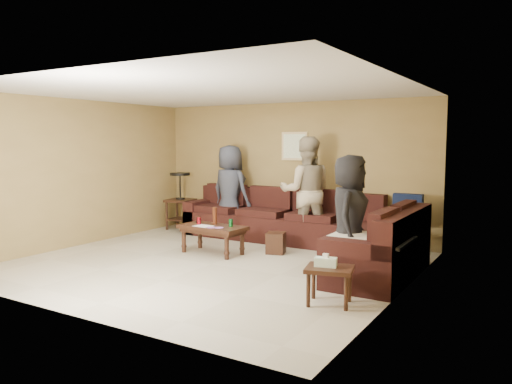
# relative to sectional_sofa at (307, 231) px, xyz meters

# --- Properties ---
(room) EXTENTS (5.60, 5.50, 2.50)m
(room) POSITION_rel_sectional_sofa_xyz_m (-0.81, -1.52, 1.34)
(room) COLOR #AEA993
(room) RESTS_ON ground
(sectional_sofa) EXTENTS (4.65, 2.90, 0.97)m
(sectional_sofa) POSITION_rel_sectional_sofa_xyz_m (0.00, 0.00, 0.00)
(sectional_sofa) COLOR black
(sectional_sofa) RESTS_ON ground
(coffee_table) EXTENTS (1.11, 0.61, 0.73)m
(coffee_table) POSITION_rel_sectional_sofa_xyz_m (-1.21, -0.94, 0.06)
(coffee_table) COLOR black
(coffee_table) RESTS_ON ground
(end_table_left) EXTENTS (0.57, 0.57, 1.15)m
(end_table_left) POSITION_rel_sectional_sofa_xyz_m (-3.11, 0.56, 0.28)
(end_table_left) COLOR black
(end_table_left) RESTS_ON ground
(side_table_right) EXTENTS (0.59, 0.53, 0.56)m
(side_table_right) POSITION_rel_sectional_sofa_xyz_m (1.36, -2.31, 0.04)
(side_table_right) COLOR black
(side_table_right) RESTS_ON ground
(waste_bin) EXTENTS (0.35, 0.35, 0.34)m
(waste_bin) POSITION_rel_sectional_sofa_xyz_m (-0.35, -0.41, -0.16)
(waste_bin) COLOR black
(waste_bin) RESTS_ON ground
(wall_art) EXTENTS (0.52, 0.04, 0.52)m
(wall_art) POSITION_rel_sectional_sofa_xyz_m (-0.71, 0.96, 1.37)
(wall_art) COLOR #CDB780
(wall_art) RESTS_ON ground
(person_left) EXTENTS (0.91, 0.67, 1.72)m
(person_left) POSITION_rel_sectional_sofa_xyz_m (-1.85, 0.52, 0.53)
(person_left) COLOR #2F3341
(person_left) RESTS_ON ground
(person_middle) EXTENTS (1.14, 1.06, 1.87)m
(person_middle) POSITION_rel_sectional_sofa_xyz_m (-0.19, 0.38, 0.61)
(person_middle) COLOR gray
(person_middle) RESTS_ON ground
(person_right) EXTENTS (0.65, 0.87, 1.62)m
(person_right) POSITION_rel_sectional_sofa_xyz_m (1.14, -1.11, 0.48)
(person_right) COLOR black
(person_right) RESTS_ON ground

